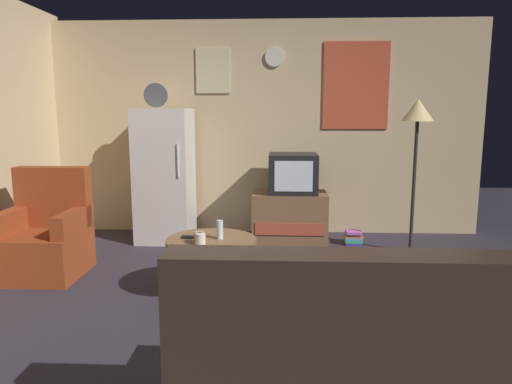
% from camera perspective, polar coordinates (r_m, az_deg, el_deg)
% --- Properties ---
extents(ground_plane, '(12.00, 12.00, 0.00)m').
position_cam_1_polar(ground_plane, '(3.59, -0.71, -14.34)').
color(ground_plane, '#2D2833').
extents(wall_with_art, '(5.20, 0.12, 2.52)m').
position_cam_1_polar(wall_with_art, '(5.73, 0.85, 7.71)').
color(wall_with_art, '#D1B284').
rests_on(wall_with_art, ground_plane).
extents(fridge, '(0.60, 0.62, 1.77)m').
position_cam_1_polar(fridge, '(5.46, -10.96, 2.04)').
color(fridge, silver).
rests_on(fridge, ground_plane).
extents(tv_stand, '(0.84, 0.53, 0.56)m').
position_cam_1_polar(tv_stand, '(5.41, 4.05, -2.99)').
color(tv_stand, brown).
rests_on(tv_stand, ground_plane).
extents(crt_tv, '(0.54, 0.51, 0.44)m').
position_cam_1_polar(crt_tv, '(5.33, 4.48, 2.26)').
color(crt_tv, black).
rests_on(crt_tv, tv_stand).
extents(standing_lamp, '(0.32, 0.32, 1.59)m').
position_cam_1_polar(standing_lamp, '(5.07, 18.91, 7.97)').
color(standing_lamp, '#332D28').
rests_on(standing_lamp, ground_plane).
extents(coffee_table, '(0.72, 0.72, 0.47)m').
position_cam_1_polar(coffee_table, '(3.85, -5.38, -9.01)').
color(coffee_table, brown).
rests_on(coffee_table, ground_plane).
extents(wine_glass, '(0.05, 0.05, 0.15)m').
position_cam_1_polar(wine_glass, '(3.76, -4.39, -4.55)').
color(wine_glass, silver).
rests_on(wine_glass, coffee_table).
extents(mug_ceramic_white, '(0.08, 0.08, 0.09)m').
position_cam_1_polar(mug_ceramic_white, '(3.61, -6.72, -5.70)').
color(mug_ceramic_white, silver).
rests_on(mug_ceramic_white, coffee_table).
extents(mug_ceramic_tan, '(0.08, 0.08, 0.09)m').
position_cam_1_polar(mug_ceramic_tan, '(3.66, -6.88, -5.48)').
color(mug_ceramic_tan, tan).
rests_on(mug_ceramic_tan, coffee_table).
extents(remote_control, '(0.15, 0.05, 0.02)m').
position_cam_1_polar(remote_control, '(3.81, -7.84, -5.42)').
color(remote_control, black).
rests_on(remote_control, coffee_table).
extents(armchair, '(0.68, 0.68, 0.96)m').
position_cam_1_polar(armchair, '(4.69, -24.07, -5.06)').
color(armchair, maroon).
rests_on(armchair, ground_plane).
extents(couch, '(1.70, 0.80, 0.92)m').
position_cam_1_polar(couch, '(2.34, 13.03, -20.04)').
color(couch, '#38281E').
rests_on(couch, ground_plane).
extents(book_stack, '(0.20, 0.18, 0.15)m').
position_cam_1_polar(book_stack, '(5.41, 11.67, -5.41)').
color(book_stack, '#403895').
rests_on(book_stack, ground_plane).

